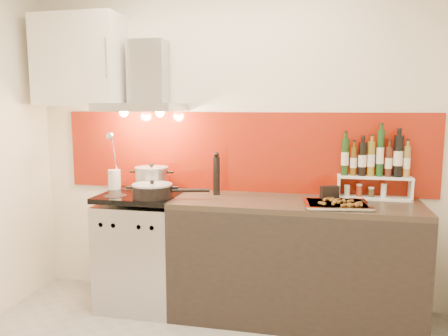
% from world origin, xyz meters
% --- Properties ---
extents(back_wall, '(3.40, 0.02, 2.60)m').
position_xyz_m(back_wall, '(0.00, 1.40, 1.30)').
color(back_wall, silver).
rests_on(back_wall, ground).
extents(backsplash, '(3.00, 0.02, 0.64)m').
position_xyz_m(backsplash, '(0.05, 1.39, 1.22)').
color(backsplash, maroon).
rests_on(backsplash, back_wall).
extents(range_stove, '(0.60, 0.60, 0.91)m').
position_xyz_m(range_stove, '(-0.70, 1.10, 0.44)').
color(range_stove, '#B7B7BA').
rests_on(range_stove, ground).
extents(counter, '(1.80, 0.60, 0.90)m').
position_xyz_m(counter, '(0.50, 1.10, 0.45)').
color(counter, black).
rests_on(counter, ground).
extents(range_hood, '(0.62, 0.50, 0.61)m').
position_xyz_m(range_hood, '(-0.70, 1.24, 1.74)').
color(range_hood, '#B7B7BA').
rests_on(range_hood, back_wall).
extents(upper_cabinet, '(0.70, 0.35, 0.72)m').
position_xyz_m(upper_cabinet, '(-1.25, 1.22, 1.95)').
color(upper_cabinet, '#EEE5CE').
rests_on(upper_cabinet, back_wall).
extents(stock_pot, '(0.27, 0.27, 0.23)m').
position_xyz_m(stock_pot, '(-0.65, 1.20, 1.01)').
color(stock_pot, '#B7B7BA').
rests_on(stock_pot, range_stove).
extents(saute_pan, '(0.57, 0.30, 0.14)m').
position_xyz_m(saute_pan, '(-0.54, 0.95, 0.96)').
color(saute_pan, black).
rests_on(saute_pan, range_stove).
extents(utensil_jar, '(0.10, 0.15, 0.49)m').
position_xyz_m(utensil_jar, '(-0.98, 1.20, 1.04)').
color(utensil_jar, silver).
rests_on(utensil_jar, range_stove).
extents(pepper_mill, '(0.05, 0.05, 0.34)m').
position_xyz_m(pepper_mill, '(-0.12, 1.21, 1.06)').
color(pepper_mill, black).
rests_on(pepper_mill, counter).
extents(step_shelf, '(0.53, 0.15, 0.52)m').
position_xyz_m(step_shelf, '(1.07, 1.30, 1.13)').
color(step_shelf, white).
rests_on(step_shelf, counter).
extents(caddy_box, '(0.14, 0.10, 0.11)m').
position_xyz_m(caddy_box, '(0.74, 1.14, 0.96)').
color(caddy_box, black).
rests_on(caddy_box, counter).
extents(baking_tray, '(0.48, 0.39, 0.03)m').
position_xyz_m(baking_tray, '(0.79, 1.00, 0.92)').
color(baking_tray, silver).
rests_on(baking_tray, counter).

